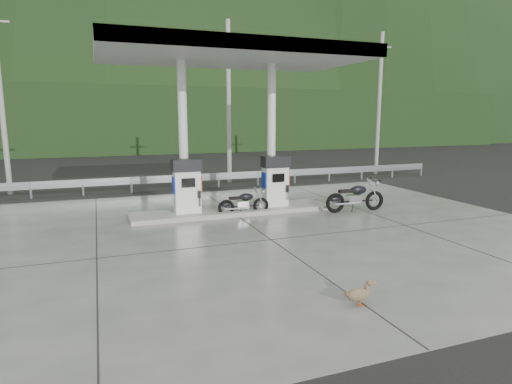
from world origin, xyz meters
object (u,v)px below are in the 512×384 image
object	(u,v)px
duck	(358,295)
motorcycle_right	(355,197)
motorcycle_left	(244,203)
gas_pump_right	(275,181)
gas_pump_left	(187,186)

from	to	relation	value
duck	motorcycle_right	bearing A→B (deg)	60.52
motorcycle_left	motorcycle_right	distance (m)	3.99
gas_pump_right	motorcycle_right	size ratio (longest dim) A/B	0.86
gas_pump_right	motorcycle_right	xyz separation A→B (m)	(2.57, -1.23, -0.55)
duck	gas_pump_right	bearing A→B (deg)	81.04
motorcycle_right	duck	size ratio (longest dim) A/B	3.80
gas_pump_right	motorcycle_left	bearing A→B (deg)	-165.39
gas_pump_right	duck	xyz separation A→B (m)	(-1.72, -7.87, -0.85)
gas_pump_right	motorcycle_left	size ratio (longest dim) A/B	1.06
gas_pump_right	motorcycle_right	bearing A→B (deg)	-25.55
motorcycle_right	gas_pump_left	bearing A→B (deg)	172.40
gas_pump_right	motorcycle_left	distance (m)	1.51
gas_pump_left	motorcycle_right	bearing A→B (deg)	-12.02
gas_pump_left	gas_pump_right	bearing A→B (deg)	0.00
gas_pump_left	gas_pump_right	distance (m)	3.20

